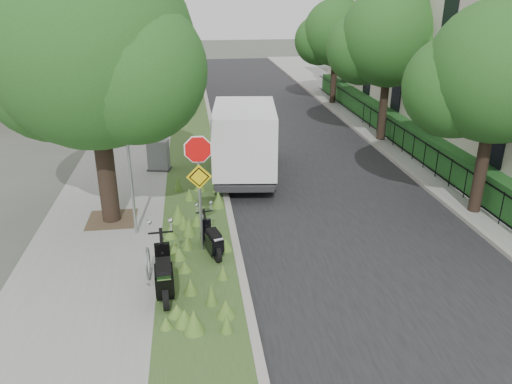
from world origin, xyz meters
TOP-DOWN VIEW (x-y plane):
  - ground at (0.00, 0.00)m, footprint 120.00×120.00m
  - sidewalk_near at (-4.25, 10.00)m, footprint 3.50×60.00m
  - verge at (-1.50, 10.00)m, footprint 2.00×60.00m
  - kerb_near at (-0.50, 10.00)m, footprint 0.20×60.00m
  - road at (3.00, 10.00)m, footprint 7.00×60.00m
  - kerb_far at (6.50, 10.00)m, footprint 0.20×60.00m
  - footpath_far at (8.20, 10.00)m, footprint 3.20×60.00m
  - street_tree_main at (-4.08, 2.86)m, footprint 6.21×5.54m
  - bare_post at (-3.20, 1.80)m, footprint 0.08×0.08m
  - bike_hoop at (-2.70, -0.60)m, footprint 0.06×0.78m
  - sign_assembly at (-1.40, 0.58)m, footprint 0.94×0.08m
  - fence_far at (7.20, 10.00)m, footprint 0.04×24.00m
  - hedge_far at (7.90, 10.00)m, footprint 1.00×24.00m
  - terrace_houses at (11.49, 10.00)m, footprint 7.40×26.40m
  - brick_building at (-9.50, 22.00)m, footprint 9.40×10.40m
  - far_tree_a at (6.94, 2.05)m, footprint 4.60×4.10m
  - far_tree_b at (6.94, 10.05)m, footprint 4.83×4.31m
  - far_tree_c at (6.94, 18.04)m, footprint 4.37×3.89m
  - scooter_near at (-2.28, -1.45)m, footprint 0.48×1.93m
  - scooter_far at (-1.14, 0.28)m, footprint 0.57×1.51m
  - box_truck at (0.35, 6.18)m, footprint 2.57×5.35m
  - utility_cabinet at (-2.80, 7.13)m, footprint 0.95×0.73m

SIDE VIEW (x-z plane):
  - ground at x=0.00m, z-range 0.00..0.00m
  - road at x=3.00m, z-range 0.00..0.01m
  - sidewalk_near at x=-4.25m, z-range 0.00..0.12m
  - verge at x=-1.50m, z-range 0.00..0.12m
  - footpath_far at x=8.20m, z-range 0.00..0.12m
  - kerb_near at x=-0.50m, z-range 0.00..0.13m
  - kerb_far at x=6.50m, z-range 0.00..0.13m
  - scooter_far at x=-1.14m, z-range 0.11..0.84m
  - bike_hoop at x=-2.70m, z-range 0.11..0.88m
  - scooter_near at x=-2.28m, z-range 0.11..1.02m
  - utility_cabinet at x=-2.80m, z-range 0.10..1.23m
  - fence_far at x=7.20m, z-range 0.17..1.17m
  - hedge_far at x=7.90m, z-range 0.12..1.22m
  - box_truck at x=0.35m, z-range 0.35..2.69m
  - bare_post at x=-3.20m, z-range 0.12..4.12m
  - sign_assembly at x=-1.40m, z-range 0.72..3.94m
  - far_tree_c at x=6.94m, z-range 0.99..6.92m
  - far_tree_a at x=6.94m, z-range 1.02..7.24m
  - terrace_houses at x=11.49m, z-range 0.06..8.26m
  - brick_building at x=-9.50m, z-range 0.06..8.36m
  - far_tree_b at x=6.94m, z-range 1.09..7.65m
  - street_tree_main at x=-4.08m, z-range 0.97..8.63m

